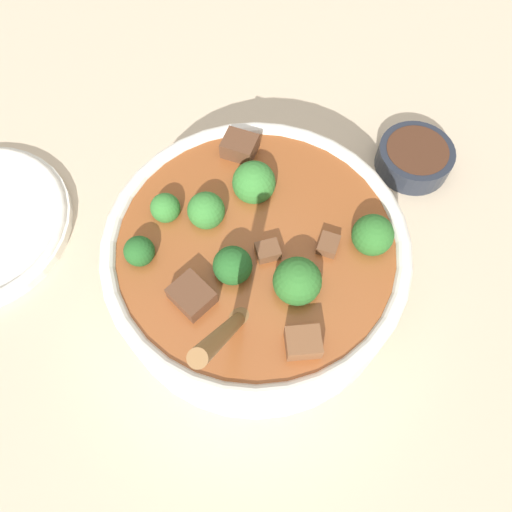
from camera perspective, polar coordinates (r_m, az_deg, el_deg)
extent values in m
plane|color=#C6B293|center=(0.55, 0.00, -2.69)|extent=(4.00, 4.00, 0.00)
cylinder|color=white|center=(0.51, 0.00, -0.82)|extent=(0.29, 0.29, 0.08)
torus|color=white|center=(0.47, 0.00, 1.33)|extent=(0.29, 0.29, 0.02)
cylinder|color=brown|center=(0.49, 0.00, -0.04)|extent=(0.27, 0.27, 0.05)
sphere|color=#387F33|center=(0.49, -10.32, 5.43)|extent=(0.03, 0.03, 0.03)
cylinder|color=#6B9956|center=(0.51, -9.94, 4.17)|extent=(0.01, 0.01, 0.01)
sphere|color=#387F33|center=(0.50, -0.24, 8.39)|extent=(0.04, 0.04, 0.04)
cylinder|color=#6B9956|center=(0.52, -0.23, 6.41)|extent=(0.02, 0.02, 0.02)
sphere|color=#235B23|center=(0.45, -2.70, -1.10)|extent=(0.04, 0.04, 0.04)
cylinder|color=#6B9956|center=(0.47, -2.56, -2.46)|extent=(0.01, 0.01, 0.02)
sphere|color=#387F33|center=(0.48, -5.72, 5.20)|extent=(0.04, 0.04, 0.04)
cylinder|color=#6B9956|center=(0.50, -5.45, 3.61)|extent=(0.01, 0.01, 0.02)
sphere|color=#2D6B28|center=(0.44, 4.74, -2.89)|extent=(0.04, 0.04, 0.04)
cylinder|color=#6B9956|center=(0.47, 4.45, -4.44)|extent=(0.02, 0.02, 0.02)
sphere|color=#235B23|center=(0.47, -13.20, 0.54)|extent=(0.03, 0.03, 0.03)
cylinder|color=#6B9956|center=(0.49, -12.70, -0.57)|extent=(0.01, 0.01, 0.01)
sphere|color=#2D6B28|center=(0.48, 13.19, 2.35)|extent=(0.04, 0.04, 0.04)
cylinder|color=#6B9956|center=(0.50, 12.52, 0.77)|extent=(0.01, 0.01, 0.02)
cube|color=brown|center=(0.43, 5.39, -9.89)|extent=(0.04, 0.04, 0.02)
cube|color=brown|center=(0.47, 8.23, 1.14)|extent=(0.03, 0.03, 0.02)
cube|color=brown|center=(0.44, -6.92, -5.10)|extent=(0.03, 0.04, 0.03)
cube|color=brown|center=(0.52, -1.87, 12.23)|extent=(0.04, 0.04, 0.03)
cube|color=brown|center=(0.46, 1.27, 0.38)|extent=(0.03, 0.03, 0.02)
ellipsoid|color=brown|center=(0.45, -1.95, -7.17)|extent=(0.04, 0.03, 0.01)
cylinder|color=brown|center=(0.36, -3.75, -8.84)|extent=(0.08, 0.06, 0.16)
cylinder|color=#232833|center=(0.64, 17.63, 10.63)|extent=(0.09, 0.09, 0.03)
cylinder|color=#472819|center=(0.63, 17.90, 11.21)|extent=(0.07, 0.07, 0.01)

